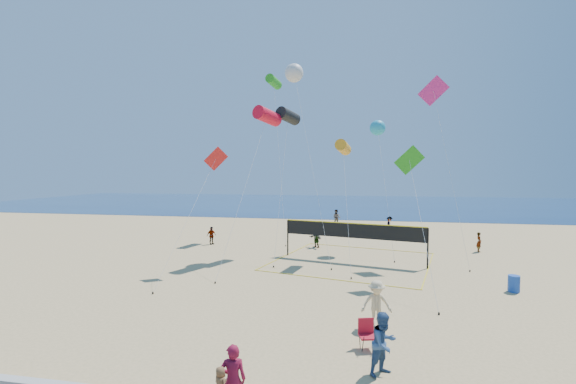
% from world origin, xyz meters
% --- Properties ---
extents(ground, '(120.00, 120.00, 0.00)m').
position_xyz_m(ground, '(0.00, 0.00, 0.00)').
color(ground, tan).
rests_on(ground, ground).
extents(ocean, '(140.00, 50.00, 0.03)m').
position_xyz_m(ocean, '(0.00, 62.00, 0.01)').
color(ocean, navy).
rests_on(ocean, ground).
extents(woman, '(0.76, 0.62, 1.82)m').
position_xyz_m(woman, '(-1.06, -2.56, 0.91)').
color(woman, maroon).
rests_on(woman, ground).
extents(bystander_a, '(1.16, 1.15, 1.89)m').
position_xyz_m(bystander_a, '(2.74, 0.13, 0.94)').
color(bystander_a, '#32517E').
rests_on(bystander_a, ground).
extents(bystander_b, '(1.26, 0.83, 1.84)m').
position_xyz_m(bystander_b, '(2.68, 3.71, 0.92)').
color(bystander_b, beige).
rests_on(bystander_b, ground).
extents(far_person_0, '(0.79, 0.92, 1.49)m').
position_xyz_m(far_person_0, '(-10.12, 18.78, 0.74)').
color(far_person_0, gray).
rests_on(far_person_0, ground).
extents(far_person_1, '(1.31, 1.28, 1.50)m').
position_xyz_m(far_person_1, '(-1.35, 19.05, 0.75)').
color(far_person_1, gray).
rests_on(far_person_1, ground).
extents(far_person_2, '(0.37, 0.55, 1.49)m').
position_xyz_m(far_person_2, '(10.96, 19.58, 0.74)').
color(far_person_2, gray).
rests_on(far_person_2, ground).
extents(far_person_3, '(0.99, 0.82, 1.85)m').
position_xyz_m(far_person_3, '(-0.44, 31.60, 0.92)').
color(far_person_3, gray).
rests_on(far_person_3, ground).
extents(far_person_4, '(0.87, 1.20, 1.68)m').
position_xyz_m(far_person_4, '(4.97, 27.30, 0.84)').
color(far_person_4, gray).
rests_on(far_person_4, ground).
extents(camp_chair, '(0.66, 0.77, 1.12)m').
position_xyz_m(camp_chair, '(2.27, 1.78, 0.57)').
color(camp_chair, '#B41425').
rests_on(camp_chair, ground).
extents(trash_barrel, '(0.66, 0.66, 0.83)m').
position_xyz_m(trash_barrel, '(9.71, 9.49, 0.42)').
color(trash_barrel, '#1A46A9').
rests_on(trash_barrel, ground).
extents(volleyball_net, '(11.79, 11.68, 2.62)m').
position_xyz_m(volleyball_net, '(1.58, 14.72, 1.81)').
color(volleyball_net, black).
rests_on(volleyball_net, ground).
extents(kite_0, '(2.13, 8.65, 10.66)m').
position_xyz_m(kite_0, '(-4.48, 15.45, 10.01)').
color(kite_0, red).
rests_on(kite_0, ground).
extents(kite_1, '(1.67, 6.38, 10.85)m').
position_xyz_m(kite_1, '(-3.31, 17.29, 10.24)').
color(kite_1, black).
rests_on(kite_1, ground).
extents(kite_2, '(1.30, 6.09, 8.27)m').
position_xyz_m(kite_2, '(0.88, 15.40, 7.74)').
color(kite_2, orange).
rests_on(kite_2, ground).
extents(kite_3, '(2.09, 5.58, 7.63)m').
position_xyz_m(kite_3, '(-6.83, 10.92, 6.46)').
color(kite_3, red).
rests_on(kite_3, ground).
extents(kite_4, '(1.70, 5.65, 7.55)m').
position_xyz_m(kite_4, '(4.75, 10.71, 6.39)').
color(kite_4, '#25931B').
rests_on(kite_4, ground).
extents(kite_5, '(2.73, 3.95, 12.72)m').
position_xyz_m(kite_5, '(7.06, 16.83, 11.21)').
color(kite_5, '#D5247A').
rests_on(kite_5, ground).
extents(kite_6, '(4.22, 6.71, 14.31)m').
position_xyz_m(kite_6, '(-2.98, 17.98, 13.59)').
color(kite_6, silver).
rests_on(kite_6, ground).
extents(kite_7, '(1.73, 5.72, 10.14)m').
position_xyz_m(kite_7, '(3.38, 19.88, 9.52)').
color(kite_7, '#2096BD').
rests_on(kite_7, ground).
extents(kite_8, '(2.86, 6.59, 15.13)m').
position_xyz_m(kite_8, '(-6.03, 24.54, 14.54)').
color(kite_8, '#25931B').
rests_on(kite_8, ground).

